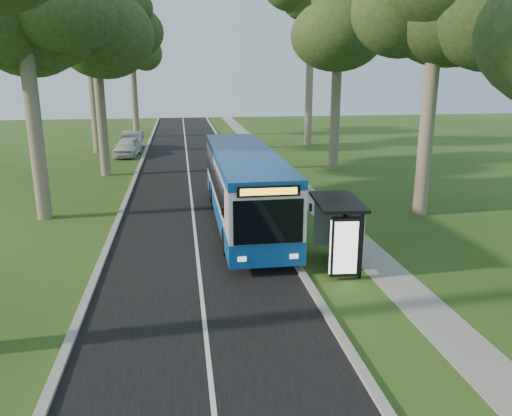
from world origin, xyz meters
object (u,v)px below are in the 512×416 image
at_px(bus_stop_sign, 301,214).
at_px(car_silver, 132,141).
at_px(car_white, 128,147).
at_px(litter_bin, 287,218).
at_px(bus_shelter, 344,223).
at_px(bus, 244,187).

bearing_deg(bus_stop_sign, car_silver, 86.11).
relative_size(bus_stop_sign, car_white, 0.50).
height_order(bus_stop_sign, litter_bin, bus_stop_sign).
height_order(bus_stop_sign, bus_shelter, bus_shelter).
bearing_deg(litter_bin, bus_stop_sign, -90.70).
xyz_separation_m(bus, litter_bin, (1.79, -0.87, -1.30)).
xyz_separation_m(litter_bin, car_silver, (-8.75, 24.19, 0.37)).
height_order(bus_stop_sign, car_silver, bus_stop_sign).
relative_size(litter_bin, car_silver, 0.17).
bearing_deg(car_silver, bus, -73.29).
bearing_deg(bus_stop_sign, bus_shelter, -88.90).
xyz_separation_m(bus, bus_stop_sign, (1.76, -3.63, -0.32)).
distance_m(litter_bin, car_white, 22.80).
height_order(bus, bus_stop_sign, bus).
bearing_deg(car_white, bus, -64.44).
relative_size(litter_bin, car_white, 0.19).
bearing_deg(car_silver, bus_stop_sign, -71.97).
bearing_deg(bus, car_silver, 106.63).
bearing_deg(litter_bin, car_white, 112.91).
bearing_deg(bus, bus_stop_sign, -64.08).
bearing_deg(car_white, car_silver, 93.96).
relative_size(bus, litter_bin, 14.71).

